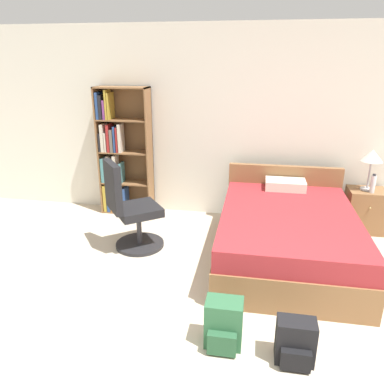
{
  "coord_description": "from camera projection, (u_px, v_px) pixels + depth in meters",
  "views": [
    {
      "loc": [
        0.02,
        -1.89,
        2.16
      ],
      "look_at": [
        -0.66,
        1.98,
        0.75
      ],
      "focal_mm": 35.0,
      "sensor_mm": 36.0,
      "label": 1
    }
  ],
  "objects": [
    {
      "name": "nightstand",
      "position": [
        365.0,
        210.0,
        4.9
      ],
      "size": [
        0.47,
        0.41,
        0.56
      ],
      "color": "brown",
      "rests_on": "ground_plane"
    },
    {
      "name": "backpack_black",
      "position": [
        295.0,
        343.0,
        2.77
      ],
      "size": [
        0.29,
        0.23,
        0.35
      ],
      "color": "black",
      "rests_on": "ground_plane"
    },
    {
      "name": "wall_back",
      "position": [
        257.0,
        126.0,
        5.04
      ],
      "size": [
        9.0,
        0.06,
        2.6
      ],
      "color": "silver",
      "rests_on": "ground_plane"
    },
    {
      "name": "bookshelf",
      "position": [
        119.0,
        156.0,
        5.33
      ],
      "size": [
        0.74,
        0.29,
        1.8
      ],
      "color": "brown",
      "rests_on": "ground_plane"
    },
    {
      "name": "table_lamp",
      "position": [
        372.0,
        158.0,
        4.67
      ],
      "size": [
        0.27,
        0.27,
        0.52
      ],
      "color": "#B2B2B7",
      "rests_on": "nightstand"
    },
    {
      "name": "backpack_green",
      "position": [
        224.0,
        325.0,
        2.93
      ],
      "size": [
        0.29,
        0.27,
        0.39
      ],
      "color": "#2D603D",
      "rests_on": "ground_plane"
    },
    {
      "name": "bed",
      "position": [
        286.0,
        233.0,
        4.22
      ],
      "size": [
        1.47,
        2.08,
        0.83
      ],
      "color": "brown",
      "rests_on": "ground_plane"
    },
    {
      "name": "office_chair",
      "position": [
        130.0,
        211.0,
        4.37
      ],
      "size": [
        0.72,
        0.7,
        1.08
      ],
      "color": "#232326",
      "rests_on": "ground_plane"
    },
    {
      "name": "water_bottle",
      "position": [
        373.0,
        184.0,
        4.67
      ],
      "size": [
        0.06,
        0.06,
        0.24
      ],
      "color": "silver",
      "rests_on": "nightstand"
    }
  ]
}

